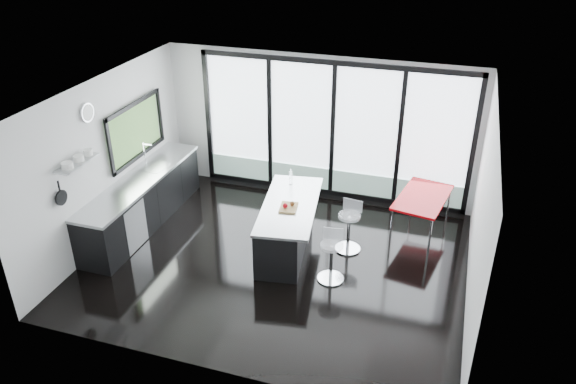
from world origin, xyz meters
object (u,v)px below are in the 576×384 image
(bar_stool_near, at_px, (331,262))
(red_table, at_px, (421,214))
(bar_stool_far, at_px, (348,232))
(island, at_px, (286,225))

(bar_stool_near, distance_m, red_table, 2.18)
(bar_stool_near, xyz_separation_m, red_table, (1.17, 1.84, 0.03))
(bar_stool_far, distance_m, red_table, 1.44)
(bar_stool_near, height_order, bar_stool_far, bar_stool_far)
(island, height_order, bar_stool_near, island)
(island, bearing_deg, bar_stool_near, -34.78)
(island, xyz_separation_m, bar_stool_far, (1.02, 0.25, -0.09))
(bar_stool_far, bearing_deg, island, -159.01)
(bar_stool_far, height_order, red_table, red_table)
(island, height_order, bar_stool_far, island)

